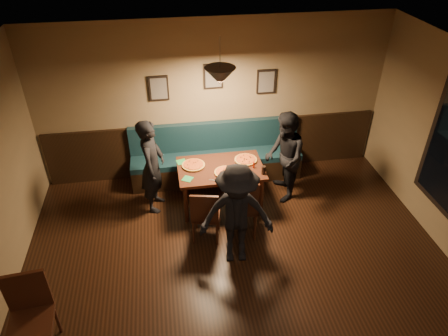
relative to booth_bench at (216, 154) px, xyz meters
name	(u,v)px	position (x,y,z in m)	size (l,w,h in m)	color
floor	(254,329)	(0.00, -3.20, -0.50)	(7.00, 7.00, 0.00)	black
ceiling	(268,121)	(0.00, -3.20, 2.30)	(7.00, 7.00, 0.00)	silver
wall_back	(213,101)	(0.00, 0.30, 0.90)	(6.00, 6.00, 0.00)	#8C704F
wainscot	(214,147)	(0.00, 0.27, 0.00)	(5.88, 0.06, 1.00)	black
booth_bench	(216,154)	(0.00, 0.00, 0.00)	(3.00, 0.60, 1.00)	#0F232D
picture_left	(159,88)	(-0.90, 0.27, 1.20)	(0.32, 0.04, 0.42)	black
picture_center	(213,76)	(0.00, 0.27, 1.35)	(0.32, 0.04, 0.42)	black
picture_right	(266,82)	(0.90, 0.27, 1.20)	(0.32, 0.04, 0.42)	black
pendant_lamp	(220,76)	(-0.04, -0.76, 1.75)	(0.44, 0.44, 0.25)	black
dining_table	(221,186)	(-0.04, -0.76, -0.14)	(1.36, 0.87, 0.73)	black
chair_near_left	(206,213)	(-0.37, -1.50, -0.05)	(0.40, 0.40, 0.91)	#31190D
chair_near_right	(243,204)	(0.19, -1.45, 0.02)	(0.46, 0.46, 1.03)	black
diner_left	(152,166)	(-1.11, -0.65, 0.29)	(0.58, 0.38, 1.59)	black
diner_right	(284,157)	(1.02, -0.70, 0.28)	(0.76, 0.59, 1.55)	black
diner_front	(237,216)	(-0.01, -2.00, 0.28)	(1.00, 0.58, 1.55)	black
pizza_a	(193,165)	(-0.46, -0.65, 0.25)	(0.37, 0.37, 0.04)	orange
pizza_b	(226,172)	(0.02, -0.93, 0.25)	(0.35, 0.35, 0.04)	#C47A25
pizza_c	(246,160)	(0.39, -0.62, 0.25)	(0.36, 0.36, 0.04)	#C36F24
soda_glass	(264,170)	(0.59, -1.03, 0.30)	(0.06, 0.06, 0.14)	black
tabasco_bottle	(254,165)	(0.48, -0.85, 0.29)	(0.03, 0.03, 0.13)	#961C05
napkin_a	(181,162)	(-0.64, -0.50, 0.23)	(0.15, 0.15, 0.01)	#207A35
napkin_b	(188,179)	(-0.58, -0.99, 0.23)	(0.15, 0.15, 0.01)	#1F763A
cutlery_set	(219,180)	(-0.11, -1.10, 0.23)	(0.02, 0.17, 0.00)	silver
cafe_chair_far	(30,322)	(-2.47, -3.08, 0.02)	(0.46, 0.46, 1.05)	black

